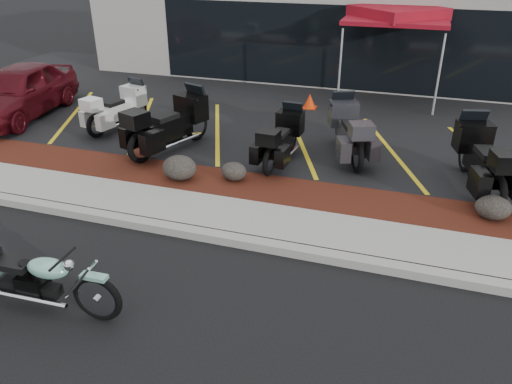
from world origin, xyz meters
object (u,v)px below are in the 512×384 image
(traffic_cone, at_px, (310,101))
(touring_white, at_px, (137,99))
(hero_cruiser, at_px, (97,291))
(parked_car, at_px, (18,91))
(popup_canopy, at_px, (397,15))

(traffic_cone, bearing_deg, touring_white, -148.21)
(hero_cruiser, relative_size, parked_car, 0.64)
(hero_cruiser, distance_m, traffic_cone, 9.75)
(parked_car, bearing_deg, traffic_cone, 14.98)
(traffic_cone, height_order, popup_canopy, popup_canopy)
(hero_cruiser, height_order, parked_car, parked_car)
(touring_white, distance_m, parked_car, 3.39)
(touring_white, bearing_deg, parked_car, 114.33)
(parked_car, xyz_separation_m, traffic_cone, (7.51, 3.23, -0.50))
(touring_white, relative_size, traffic_cone, 4.90)
(hero_cruiser, relative_size, traffic_cone, 6.42)
(parked_car, relative_size, popup_canopy, 1.38)
(touring_white, bearing_deg, traffic_cone, -44.73)
(hero_cruiser, bearing_deg, parked_car, 134.16)
(traffic_cone, relative_size, popup_canopy, 0.14)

